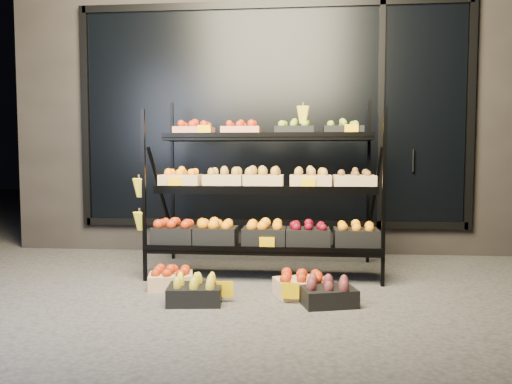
# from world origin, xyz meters

# --- Properties ---
(ground) EXTENTS (24.00, 24.00, 0.00)m
(ground) POSITION_xyz_m (0.00, 0.00, 0.00)
(ground) COLOR #514F4C
(ground) RESTS_ON ground
(building) EXTENTS (6.00, 2.08, 3.50)m
(building) POSITION_xyz_m (0.00, 2.59, 1.75)
(building) COLOR #2D2826
(building) RESTS_ON ground
(display_rack) EXTENTS (2.18, 1.02, 1.70)m
(display_rack) POSITION_xyz_m (-0.01, 0.60, 0.79)
(display_rack) COLOR black
(display_rack) RESTS_ON ground
(tag_floor_a) EXTENTS (0.13, 0.01, 0.12)m
(tag_floor_a) POSITION_xyz_m (-0.23, -0.40, 0.06)
(tag_floor_a) COLOR #EBB300
(tag_floor_a) RESTS_ON ground
(tag_floor_b) EXTENTS (0.13, 0.01, 0.12)m
(tag_floor_b) POSITION_xyz_m (0.26, -0.40, 0.06)
(tag_floor_b) COLOR #EBB300
(tag_floor_b) RESTS_ON ground
(floor_crate_left) EXTENTS (0.41, 0.34, 0.19)m
(floor_crate_left) POSITION_xyz_m (-0.73, -0.05, 0.09)
(floor_crate_left) COLOR #D6B07B
(floor_crate_left) RESTS_ON ground
(floor_crate_midleft) EXTENTS (0.42, 0.33, 0.20)m
(floor_crate_midleft) POSITION_xyz_m (-0.44, -0.45, 0.09)
(floor_crate_midleft) COLOR black
(floor_crate_midleft) RESTS_ON ground
(floor_crate_midright) EXTENTS (0.47, 0.41, 0.20)m
(floor_crate_midright) POSITION_xyz_m (0.35, -0.19, 0.09)
(floor_crate_midright) COLOR #D6B07B
(floor_crate_midright) RESTS_ON ground
(floor_crate_right) EXTENTS (0.44, 0.37, 0.20)m
(floor_crate_right) POSITION_xyz_m (0.54, -0.40, 0.09)
(floor_crate_right) COLOR black
(floor_crate_right) RESTS_ON ground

